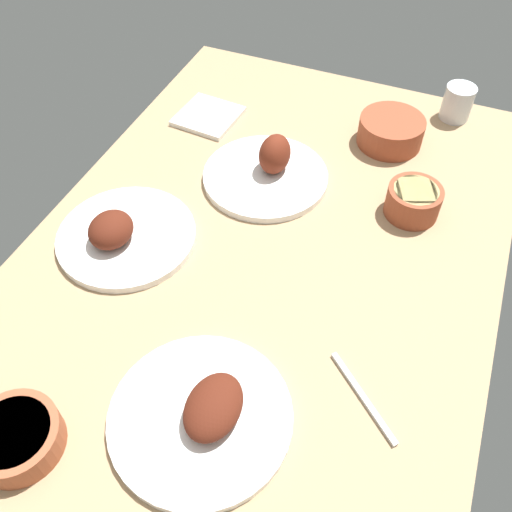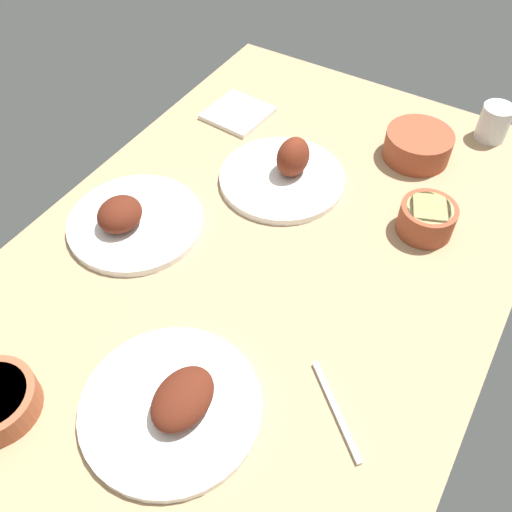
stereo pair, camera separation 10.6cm
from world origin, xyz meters
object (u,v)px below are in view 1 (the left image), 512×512
at_px(bowl_soup, 16,437).
at_px(fork_loose, 363,397).
at_px(plate_near_viewer, 204,414).
at_px(water_tumbler, 458,103).
at_px(plate_far_side, 268,170).
at_px(bowl_pasta, 413,200).
at_px(bowl_onions, 391,130).
at_px(folded_napkin, 208,116).
at_px(plate_center_main, 122,235).

relative_size(bowl_soup, fork_loose, 0.77).
height_order(plate_near_viewer, water_tumbler, water_tumbler).
xyz_separation_m(plate_far_side, fork_loose, (-0.43, -0.33, -0.02)).
bearing_deg(bowl_soup, bowl_pasta, -31.43).
height_order(bowl_onions, bowl_pasta, same).
bearing_deg(plate_near_viewer, water_tumbler, -13.44).
distance_m(plate_near_viewer, bowl_pasta, 0.61).
height_order(folded_napkin, fork_loose, folded_napkin).
bearing_deg(water_tumbler, bowl_soup, 156.87).
relative_size(plate_far_side, fork_loose, 1.56).
distance_m(plate_center_main, folded_napkin, 0.44).
relative_size(bowl_pasta, folded_napkin, 0.79).
bearing_deg(plate_center_main, plate_far_side, -34.66).
distance_m(bowl_onions, water_tumbler, 0.20).
bearing_deg(bowl_onions, fork_loose, -169.95).
distance_m(bowl_pasta, fork_loose, 0.45).
height_order(plate_center_main, fork_loose, plate_center_main).
relative_size(plate_near_viewer, bowl_soup, 2.11).
height_order(plate_far_side, fork_loose, plate_far_side).
relative_size(plate_far_side, bowl_soup, 2.02).
height_order(plate_far_side, folded_napkin, plate_far_side).
relative_size(bowl_onions, water_tumbler, 1.78).
bearing_deg(plate_far_side, bowl_onions, -44.03).
height_order(water_tumbler, folded_napkin, water_tumbler).
bearing_deg(plate_near_viewer, fork_loose, -59.72).
bearing_deg(bowl_onions, bowl_pasta, -155.45).
distance_m(plate_near_viewer, fork_loose, 0.25).
distance_m(bowl_onions, folded_napkin, 0.44).
relative_size(plate_near_viewer, water_tumbler, 3.40).
relative_size(folded_napkin, fork_loose, 0.80).
xyz_separation_m(plate_center_main, bowl_soup, (-0.42, -0.07, 0.01)).
distance_m(plate_center_main, water_tumbler, 0.86).
distance_m(plate_far_side, bowl_soup, 0.71).
distance_m(bowl_soup, bowl_pasta, 0.84).
height_order(bowl_pasta, fork_loose, bowl_pasta).
height_order(bowl_onions, fork_loose, bowl_onions).
bearing_deg(plate_near_viewer, plate_center_main, 48.46).
height_order(plate_center_main, bowl_soup, plate_center_main).
relative_size(bowl_pasta, water_tumbler, 1.32).
bearing_deg(plate_far_side, folded_napkin, 55.42).
height_order(bowl_onions, water_tumbler, water_tumbler).
bearing_deg(fork_loose, water_tumbler, 130.33).
xyz_separation_m(bowl_onions, bowl_pasta, (-0.21, -0.10, -0.00)).
bearing_deg(bowl_pasta, bowl_soup, 148.57).
xyz_separation_m(water_tumbler, fork_loose, (-0.82, 0.01, -0.04)).
bearing_deg(fork_loose, bowl_onions, 140.95).
height_order(bowl_pasta, folded_napkin, bowl_pasta).
height_order(bowl_soup, water_tumbler, water_tumbler).
xyz_separation_m(plate_center_main, folded_napkin, (0.44, 0.02, -0.01)).
distance_m(plate_center_main, bowl_soup, 0.43).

